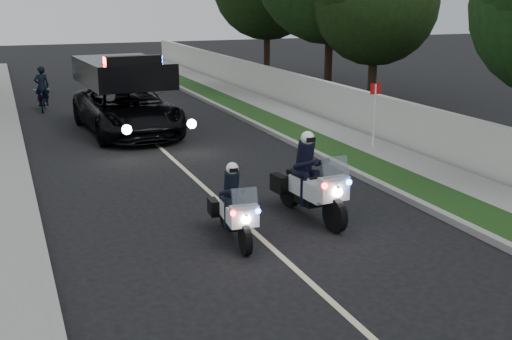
# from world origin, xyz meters

# --- Properties ---
(ground) EXTENTS (120.00, 120.00, 0.00)m
(ground) POSITION_xyz_m (0.00, 0.00, 0.00)
(ground) COLOR black
(ground) RESTS_ON ground
(curb_right) EXTENTS (0.20, 60.00, 0.15)m
(curb_right) POSITION_xyz_m (4.10, 10.00, 0.07)
(curb_right) COLOR gray
(curb_right) RESTS_ON ground
(grass_verge) EXTENTS (1.20, 60.00, 0.16)m
(grass_verge) POSITION_xyz_m (4.80, 10.00, 0.08)
(grass_verge) COLOR #193814
(grass_verge) RESTS_ON ground
(sidewalk_right) EXTENTS (1.40, 60.00, 0.16)m
(sidewalk_right) POSITION_xyz_m (6.10, 10.00, 0.08)
(sidewalk_right) COLOR gray
(sidewalk_right) RESTS_ON ground
(property_wall) EXTENTS (0.22, 60.00, 1.50)m
(property_wall) POSITION_xyz_m (7.10, 10.00, 0.75)
(property_wall) COLOR beige
(property_wall) RESTS_ON ground
(curb_left) EXTENTS (0.20, 60.00, 0.15)m
(curb_left) POSITION_xyz_m (-4.10, 10.00, 0.07)
(curb_left) COLOR gray
(curb_left) RESTS_ON ground
(lane_marking) EXTENTS (0.12, 50.00, 0.01)m
(lane_marking) POSITION_xyz_m (0.00, 10.00, 0.00)
(lane_marking) COLOR #BFB78C
(lane_marking) RESTS_ON ground
(police_moto_left) EXTENTS (0.80, 1.88, 1.56)m
(police_moto_left) POSITION_xyz_m (-0.51, 3.33, 0.00)
(police_moto_left) COLOR white
(police_moto_left) RESTS_ON ground
(police_moto_right) EXTENTS (0.99, 2.30, 1.90)m
(police_moto_right) POSITION_xyz_m (1.44, 3.94, 0.00)
(police_moto_right) COLOR silver
(police_moto_right) RESTS_ON ground
(police_suv) EXTENTS (3.23, 6.31, 2.98)m
(police_suv) POSITION_xyz_m (-0.50, 14.29, 0.00)
(police_suv) COLOR black
(police_suv) RESTS_ON ground
(bicycle) EXTENTS (0.83, 1.92, 0.98)m
(bicycle) POSITION_xyz_m (-2.93, 20.19, 0.00)
(bicycle) COLOR black
(bicycle) RESTS_ON ground
(cyclist) EXTENTS (0.64, 0.47, 1.66)m
(cyclist) POSITION_xyz_m (-2.93, 20.19, 0.00)
(cyclist) COLOR black
(cyclist) RESTS_ON ground
(sign_post) EXTENTS (0.37, 0.37, 2.18)m
(sign_post) POSITION_xyz_m (6.00, 8.73, 0.00)
(sign_post) COLOR #A80C0F
(sign_post) RESTS_ON ground
(tree_right_c) EXTENTS (5.68, 5.68, 8.55)m
(tree_right_c) POSITION_xyz_m (10.07, 15.41, 0.00)
(tree_right_c) COLOR black
(tree_right_c) RESTS_ON ground
(tree_right_d) EXTENTS (7.08, 7.08, 11.60)m
(tree_right_d) POSITION_xyz_m (9.67, 18.59, 0.00)
(tree_right_d) COLOR #1A3A13
(tree_right_d) RESTS_ON ground
(tree_right_e) EXTENTS (8.00, 8.00, 10.27)m
(tree_right_e) POSITION_xyz_m (9.97, 26.66, 0.00)
(tree_right_e) COLOR #193310
(tree_right_e) RESTS_ON ground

